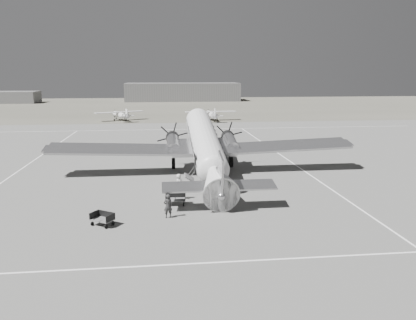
% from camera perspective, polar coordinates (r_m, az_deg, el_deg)
% --- Properties ---
extents(ground, '(260.00, 260.00, 0.00)m').
position_cam_1_polar(ground, '(35.76, -1.73, -4.29)').
color(ground, slate).
rests_on(ground, ground).
extents(taxi_line_near, '(60.00, 0.15, 0.01)m').
position_cam_1_polar(taxi_line_near, '(22.74, 1.30, -14.20)').
color(taxi_line_near, white).
rests_on(taxi_line_near, ground).
extents(taxi_line_right, '(0.15, 80.00, 0.01)m').
position_cam_1_polar(taxi_line_right, '(38.60, 16.35, -3.55)').
color(taxi_line_right, white).
rests_on(taxi_line_right, ground).
extents(taxi_line_left, '(0.15, 60.00, 0.01)m').
position_cam_1_polar(taxi_line_left, '(47.82, -24.85, -1.22)').
color(taxi_line_left, white).
rests_on(taxi_line_left, ground).
extents(taxi_line_horizon, '(90.00, 0.15, 0.01)m').
position_cam_1_polar(taxi_line_horizon, '(74.93, -4.29, 4.32)').
color(taxi_line_horizon, white).
rests_on(taxi_line_horizon, ground).
extents(grass_infield, '(260.00, 90.00, 0.01)m').
position_cam_1_polar(grass_infield, '(129.62, -5.26, 7.57)').
color(grass_infield, '#605D51').
rests_on(grass_infield, ground).
extents(hangar_main, '(42.00, 14.00, 6.60)m').
position_cam_1_polar(hangar_main, '(154.55, -3.63, 9.54)').
color(hangar_main, slate).
rests_on(hangar_main, ground).
extents(shed_secondary, '(18.00, 10.00, 4.00)m').
position_cam_1_polar(shed_secondary, '(158.28, -25.99, 7.95)').
color(shed_secondary, '#5D5D5D').
rests_on(shed_secondary, ground).
extents(dc3_airliner, '(31.71, 22.02, 6.03)m').
position_cam_1_polar(dc3_airliner, '(39.43, -0.33, 1.77)').
color(dc3_airliner, '#AEAEB0').
rests_on(dc3_airliner, ground).
extents(light_plane_left, '(13.41, 12.40, 2.23)m').
position_cam_1_polar(light_plane_left, '(90.48, -12.24, 6.12)').
color(light_plane_left, silver).
rests_on(light_plane_left, ground).
extents(light_plane_right, '(11.82, 9.84, 2.33)m').
position_cam_1_polar(light_plane_right, '(88.47, 0.45, 6.30)').
color(light_plane_right, silver).
rests_on(light_plane_right, ground).
extents(baggage_cart_near, '(1.72, 1.28, 0.92)m').
position_cam_1_polar(baggage_cart_near, '(31.88, -4.57, -5.51)').
color(baggage_cart_near, '#5D5D5D').
rests_on(baggage_cart_near, ground).
extents(baggage_cart_far, '(1.91, 1.79, 0.88)m').
position_cam_1_polar(baggage_cart_far, '(28.54, -14.64, -8.06)').
color(baggage_cart_far, '#5D5D5D').
rests_on(baggage_cart_far, ground).
extents(ground_crew, '(0.72, 0.56, 1.74)m').
position_cam_1_polar(ground_crew, '(29.06, -5.66, -6.45)').
color(ground_crew, '#2F2F2F').
rests_on(ground_crew, ground).
extents(ramp_agent, '(0.85, 0.97, 1.69)m').
position_cam_1_polar(ramp_agent, '(33.12, -3.96, -4.13)').
color(ramp_agent, silver).
rests_on(ramp_agent, ground).
extents(passenger, '(0.75, 0.89, 1.55)m').
position_cam_1_polar(passenger, '(35.37, -4.13, -3.20)').
color(passenger, beige).
rests_on(passenger, ground).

